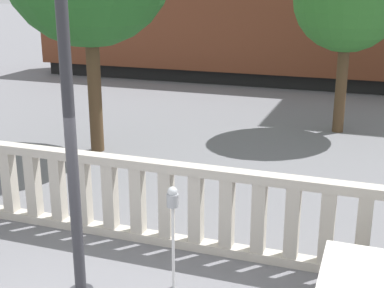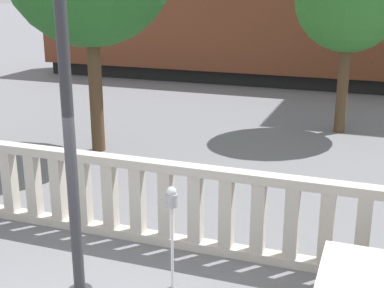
{
  "view_description": "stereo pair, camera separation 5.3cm",
  "coord_description": "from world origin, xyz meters",
  "px_view_note": "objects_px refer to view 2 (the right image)",
  "views": [
    {
      "loc": [
        2.94,
        -4.27,
        4.01
      ],
      "look_at": [
        0.07,
        3.84,
        1.38
      ],
      "focal_mm": 50.0,
      "sensor_mm": 36.0,
      "label": 1
    },
    {
      "loc": [
        2.99,
        -4.25,
        4.01
      ],
      "look_at": [
        0.07,
        3.84,
        1.38
      ],
      "focal_mm": 50.0,
      "sensor_mm": 36.0,
      "label": 2
    }
  ],
  "objects_px": {
    "lamppost": "(63,50)",
    "parking_meter": "(172,209)",
    "train_far": "(311,13)",
    "train_near": "(284,38)"
  },
  "relations": [
    {
      "from": "lamppost",
      "to": "parking_meter",
      "type": "distance_m",
      "value": 2.43
    },
    {
      "from": "parking_meter",
      "to": "train_far",
      "type": "relative_size",
      "value": 0.06
    },
    {
      "from": "parking_meter",
      "to": "lamppost",
      "type": "bearing_deg",
      "value": -143.02
    },
    {
      "from": "lamppost",
      "to": "train_far",
      "type": "bearing_deg",
      "value": 92.56
    },
    {
      "from": "parking_meter",
      "to": "train_near",
      "type": "bearing_deg",
      "value": 95.26
    },
    {
      "from": "train_far",
      "to": "train_near",
      "type": "bearing_deg",
      "value": -86.34
    },
    {
      "from": "train_near",
      "to": "train_far",
      "type": "bearing_deg",
      "value": 93.66
    },
    {
      "from": "parking_meter",
      "to": "train_far",
      "type": "xyz_separation_m",
      "value": [
        -2.37,
        30.24,
        0.82
      ]
    },
    {
      "from": "parking_meter",
      "to": "train_far",
      "type": "height_order",
      "value": "train_far"
    },
    {
      "from": "parking_meter",
      "to": "train_near",
      "type": "height_order",
      "value": "train_near"
    }
  ]
}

